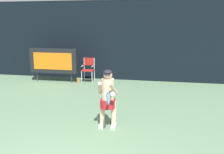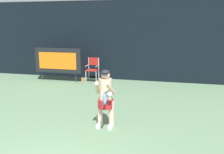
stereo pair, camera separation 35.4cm
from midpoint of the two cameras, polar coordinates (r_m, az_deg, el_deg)
The scene contains 6 objects.
backdrop_screen at distance 11.91m, azimuth 5.27°, elevation 7.92°, with size 18.00×0.12×3.66m.
scoreboard at distance 11.91m, azimuth -10.92°, elevation 3.58°, with size 2.20×0.21×1.50m.
umpire_chair at distance 11.65m, azimuth -3.40°, elevation 1.96°, with size 0.52×0.44×1.08m.
water_bottle at distance 11.52m, azimuth -5.74°, elevation -0.70°, with size 0.07×0.07×0.27m.
tennis_player at distance 6.45m, azimuth 0.14°, elevation -4.31°, with size 0.52×0.59×1.48m.
tennis_racket at distance 5.94m, azimuth 0.18°, elevation -4.63°, with size 0.03×0.60×0.31m.
Camera 2 is at (2.04, -3.20, 2.59)m, focal length 41.45 mm.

